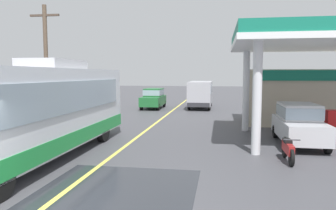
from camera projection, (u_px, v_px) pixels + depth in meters
ground at (169, 113)px, 26.25m from camera, size 120.00×120.00×0.00m
lane_divider_stripe at (158, 122)px, 21.34m from camera, size 0.16×50.00×0.01m
wet_puddle_patch at (119, 188)px, 8.89m from camera, size 4.23×3.97×0.01m
coach_bus_main at (41, 113)px, 11.82m from camera, size 2.60×11.04×3.69m
gas_station_roadside at (310, 83)px, 18.61m from camera, size 9.10×11.95×5.10m
car_at_pump at (299, 122)px, 14.36m from camera, size 1.70×4.20×1.82m
minibus_opposing_lane at (201, 92)px, 30.19m from camera, size 2.04×6.13×2.44m
motorcycle_parked_forecourt at (288, 149)px, 11.58m from camera, size 0.55×1.80×0.92m
pedestrian_near_pump at (291, 121)px, 15.24m from camera, size 0.55×0.22×1.66m
car_trailing_behind_bus at (153, 97)px, 29.60m from camera, size 1.70×4.20×1.82m
utility_pole_roadside at (46, 64)px, 19.09m from camera, size 1.80×0.24×7.13m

